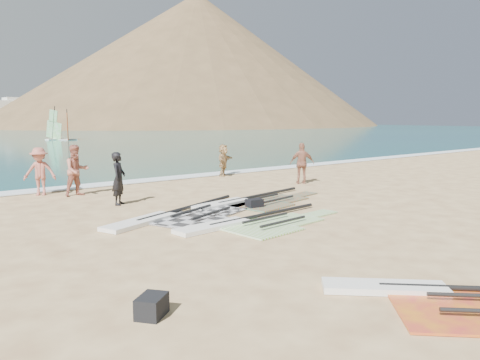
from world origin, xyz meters
TOP-DOWN VIEW (x-y plane):
  - ground at (0.00, 0.00)m, footprint 300.00×300.00m
  - surf_line at (0.00, 12.30)m, footprint 300.00×1.20m
  - headland_main at (85.00, 130.00)m, footprint 143.00×143.00m
  - headland_minor at (120.00, 140.00)m, footprint 70.00×70.00m
  - rig_grey at (-1.14, 4.13)m, footprint 6.20×3.64m
  - rig_green at (-0.03, 2.00)m, footprint 5.60×2.27m
  - rig_orange at (2.22, 4.65)m, footprint 5.78×2.70m
  - rig_red at (-1.12, -4.37)m, footprint 4.14×4.52m
  - gear_bag_near at (-5.27, -1.68)m, footprint 0.64×0.62m
  - gear_bag_far at (1.65, 3.87)m, footprint 0.57×0.44m
  - person_wetsuit at (-1.62, 7.38)m, footprint 0.79×0.80m
  - beachgoer_left at (-2.08, 10.20)m, footprint 1.03×0.83m
  - beachgoer_mid at (-3.17, 11.23)m, footprint 1.41×1.23m
  - beachgoer_back at (7.22, 6.95)m, footprint 1.16×1.05m
  - beachgoer_right at (6.11, 11.50)m, footprint 1.58×1.23m
  - windsurfer_centre at (13.05, 54.89)m, footprint 2.36×2.63m
  - windsurfer_right at (11.75, 56.46)m, footprint 2.56×2.81m

SIDE VIEW (x-z plane):
  - ground at x=0.00m, z-range 0.00..0.00m
  - surf_line at x=0.00m, z-range -0.02..0.02m
  - headland_main at x=85.00m, z-range -22.50..22.50m
  - headland_minor at x=120.00m, z-range -14.00..14.00m
  - rig_red at x=-1.12m, z-range -0.05..0.15m
  - rig_green at x=-0.03m, z-range -0.05..0.15m
  - rig_orange at x=2.22m, z-range -0.05..0.15m
  - rig_grey at x=-1.14m, z-range -0.05..0.15m
  - gear_bag_far at x=1.65m, z-range 0.00..0.32m
  - gear_bag_near at x=-5.27m, z-range 0.00..0.33m
  - beachgoer_right at x=6.11m, z-range 0.00..1.67m
  - person_wetsuit at x=-1.62m, z-range 0.00..1.86m
  - beachgoer_mid at x=-3.17m, z-range 0.00..1.90m
  - beachgoer_back at x=7.22m, z-range 0.00..1.90m
  - beachgoer_left at x=-2.08m, z-range 0.00..2.00m
  - windsurfer_centre at x=13.05m, z-range -0.85..3.31m
  - windsurfer_right at x=11.75m, z-range -0.95..3.58m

